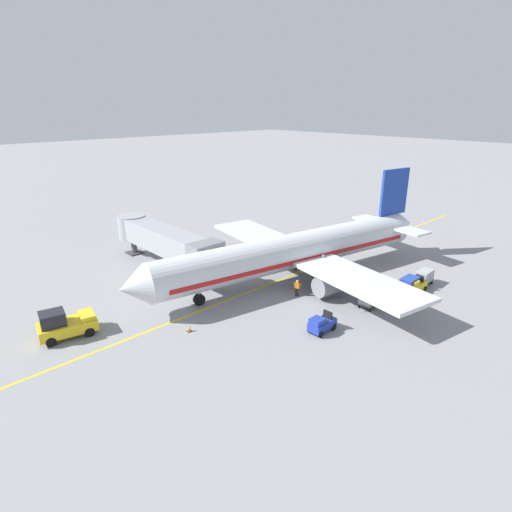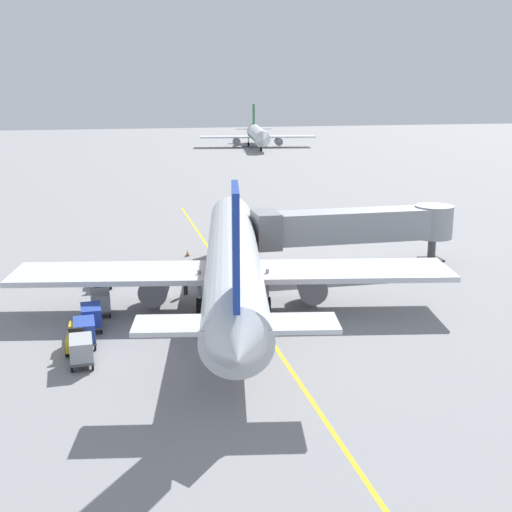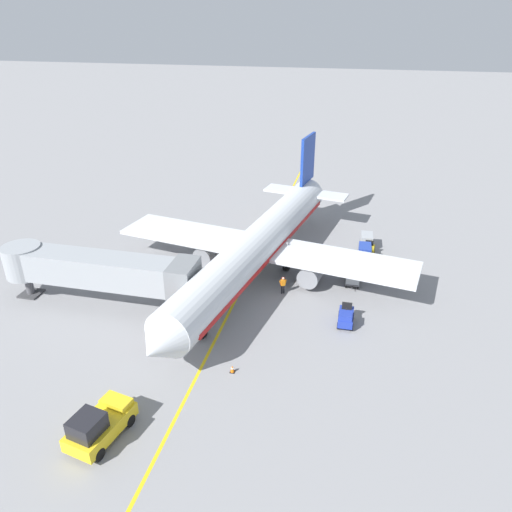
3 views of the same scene
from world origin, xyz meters
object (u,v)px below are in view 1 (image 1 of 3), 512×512
object	(u,v)px
baggage_tug_lead	(322,324)
pushback_tractor	(65,324)
baggage_cart_front	(370,297)
jet_bridge	(163,240)
parked_airliner	(296,251)
baggage_cart_second_in_train	(392,290)
baggage_cart_third_in_train	(409,284)
baggage_cart_tail_end	(424,276)
safety_cone_nose_left	(189,328)
ground_crew_wing_walker	(297,287)
baggage_tug_trailing	(415,286)

from	to	relation	value
baggage_tug_lead	pushback_tractor	bearing A→B (deg)	48.74
baggage_cart_front	jet_bridge	bearing A→B (deg)	21.83
jet_bridge	parked_airliner	bearing A→B (deg)	-145.12
jet_bridge	baggage_cart_front	distance (m)	23.23
baggage_cart_second_in_train	baggage_cart_third_in_train	distance (m)	2.73
baggage_tug_lead	baggage_cart_second_in_train	distance (m)	9.84
baggage_tug_lead	baggage_cart_tail_end	world-z (taller)	baggage_tug_lead
baggage_tug_lead	safety_cone_nose_left	world-z (taller)	baggage_tug_lead
pushback_tractor	baggage_cart_second_in_train	xyz separation A→B (m)	(-14.51, -25.46, -0.15)
parked_airliner	baggage_cart_second_in_train	distance (m)	10.41
pushback_tractor	baggage_cart_front	xyz separation A→B (m)	(-13.92, -22.56, -0.15)
parked_airliner	baggage_cart_tail_end	world-z (taller)	parked_airliner
parked_airliner	baggage_cart_tail_end	distance (m)	13.50
pushback_tractor	baggage_cart_tail_end	size ratio (longest dim) A/B	1.62
parked_airliner	ground_crew_wing_walker	distance (m)	4.90
baggage_tug_trailing	ground_crew_wing_walker	bearing A→B (deg)	51.10
pushback_tractor	baggage_cart_second_in_train	size ratio (longest dim) A/B	1.62
baggage_cart_third_in_train	ground_crew_wing_walker	world-z (taller)	ground_crew_wing_walker
baggage_tug_trailing	baggage_cart_front	size ratio (longest dim) A/B	0.87
ground_crew_wing_walker	baggage_cart_front	bearing A→B (deg)	-152.66
baggage_tug_trailing	baggage_cart_tail_end	xyz separation A→B (m)	(0.27, -2.42, 0.24)
baggage_cart_front	ground_crew_wing_walker	distance (m)	6.93
baggage_tug_trailing	baggage_cart_third_in_train	xyz separation A→B (m)	(0.38, 0.50, 0.24)
jet_bridge	baggage_tug_lead	size ratio (longest dim) A/B	7.10
jet_bridge	baggage_tug_trailing	xyz separation A→B (m)	(-22.77, -14.69, -2.75)
parked_airliner	baggage_cart_second_in_train	bearing A→B (deg)	-163.29
ground_crew_wing_walker	baggage_cart_third_in_train	bearing A→B (deg)	-128.96
pushback_tractor	baggage_cart_front	size ratio (longest dim) A/B	1.62
parked_airliner	jet_bridge	size ratio (longest dim) A/B	2.09
baggage_cart_tail_end	baggage_cart_third_in_train	bearing A→B (deg)	87.72
jet_bridge	safety_cone_nose_left	bearing A→B (deg)	155.39
baggage_cart_second_in_train	ground_crew_wing_walker	xyz separation A→B (m)	(6.74, 6.08, 0.00)
baggage_cart_front	baggage_cart_second_in_train	world-z (taller)	same
baggage_cart_third_in_train	baggage_tug_trailing	bearing A→B (deg)	-127.81
ground_crew_wing_walker	pushback_tractor	bearing A→B (deg)	68.15
baggage_cart_third_in_train	baggage_cart_tail_end	size ratio (longest dim) A/B	1.00
parked_airliner	pushback_tractor	world-z (taller)	parked_airliner
baggage_tug_trailing	baggage_cart_second_in_train	world-z (taller)	baggage_tug_trailing
baggage_tug_trailing	baggage_cart_second_in_train	bearing A→B (deg)	76.81
ground_crew_wing_walker	safety_cone_nose_left	world-z (taller)	ground_crew_wing_walker
baggage_cart_tail_end	ground_crew_wing_walker	distance (m)	13.75
baggage_tug_lead	ground_crew_wing_walker	world-z (taller)	ground_crew_wing_walker
baggage_cart_second_in_train	baggage_tug_lead	bearing A→B (deg)	85.47
parked_airliner	baggage_cart_front	size ratio (longest dim) A/B	12.72
baggage_cart_third_in_train	baggage_tug_lead	bearing A→B (deg)	84.78
parked_airliner	baggage_tug_lead	bearing A→B (deg)	142.45
baggage_cart_tail_end	safety_cone_nose_left	world-z (taller)	baggage_cart_tail_end
parked_airliner	baggage_tug_trailing	xyz separation A→B (m)	(-10.49, -6.12, -2.47)
baggage_tug_lead	baggage_cart_front	xyz separation A→B (m)	(-0.19, -6.91, 0.24)
jet_bridge	baggage_cart_tail_end	distance (m)	28.38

